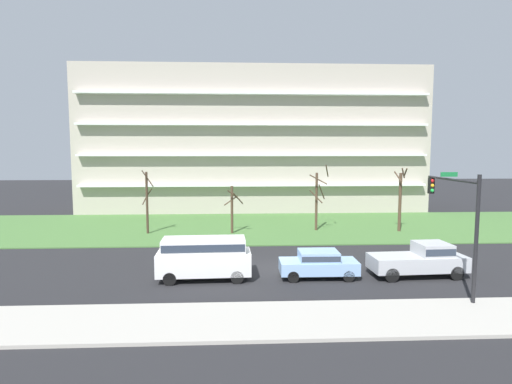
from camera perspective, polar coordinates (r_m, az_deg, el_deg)
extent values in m
plane|color=#232326|center=(26.05, 1.94, -10.45)|extent=(160.00, 160.00, 0.00)
cube|color=#ADA89E|center=(18.51, 4.05, -17.09)|extent=(80.00, 4.00, 0.15)
cube|color=#477238|center=(39.65, 0.28, -4.77)|extent=(80.00, 16.00, 0.08)
cube|color=#B2A899|center=(52.74, -0.51, 7.01)|extent=(40.62, 11.48, 16.91)
cube|color=white|center=(46.70, -0.21, 0.95)|extent=(38.99, 0.90, 0.24)
cube|color=white|center=(46.54, -0.21, 5.10)|extent=(38.99, 0.90, 0.24)
cube|color=white|center=(46.63, -0.21, 9.26)|extent=(38.99, 0.90, 0.24)
cube|color=white|center=(46.96, -0.21, 13.38)|extent=(38.99, 0.90, 0.24)
cylinder|color=#423023|center=(37.11, -14.72, -1.51)|extent=(0.21, 0.21, 5.42)
cylinder|color=#423023|center=(36.46, -14.65, 1.79)|extent=(0.96, 0.49, 1.46)
cylinder|color=#423023|center=(37.32, -14.93, -0.90)|extent=(0.56, 0.47, 1.06)
cylinder|color=#423023|center=(37.20, -14.39, 0.01)|extent=(0.58, 0.50, 0.66)
cylinder|color=#4C3828|center=(36.18, -3.32, -2.49)|extent=(0.22, 0.22, 4.20)
cylinder|color=#4C3828|center=(35.64, -2.48, -0.88)|extent=(0.92, 1.17, 1.09)
cylinder|color=#4C3828|center=(35.51, -3.09, -0.41)|extent=(1.10, 0.42, 0.90)
cylinder|color=#4C3828|center=(36.66, -3.46, -1.18)|extent=(1.25, 0.29, 0.88)
cylinder|color=#4C3828|center=(37.80, 8.29, -1.37)|extent=(0.23, 0.23, 5.27)
cylinder|color=#4C3828|center=(36.85, 8.54, 1.71)|extent=(1.58, 0.13, 0.91)
cylinder|color=#4C3828|center=(37.45, 8.99, 0.02)|extent=(0.80, 0.91, 1.42)
cylinder|color=#4C3828|center=(37.18, 8.23, -0.63)|extent=(1.18, 0.42, 1.20)
cylinder|color=#4C3828|center=(37.46, 9.72, 2.86)|extent=(0.68, 1.80, 1.14)
cylinder|color=#4C3828|center=(39.07, 19.14, -1.39)|extent=(0.27, 0.27, 5.28)
cylinder|color=#4C3828|center=(38.56, 18.90, 2.01)|extent=(0.55, 0.81, 0.93)
cylinder|color=#4C3828|center=(38.95, 19.83, 2.54)|extent=(0.22, 0.88, 0.80)
cylinder|color=#4C3828|center=(38.75, 19.55, 2.47)|extent=(0.49, 0.45, 0.92)
cube|color=#8CB2E0|center=(24.31, 8.55, -10.05)|extent=(4.42, 1.85, 0.70)
cube|color=#8CB2E0|center=(24.15, 8.57, -8.62)|extent=(2.22, 1.68, 0.55)
cube|color=#2D3847|center=(24.15, 8.57, -8.62)|extent=(2.18, 1.72, 0.30)
cylinder|color=black|center=(25.47, 11.67, -10.19)|extent=(0.64, 0.23, 0.64)
cylinder|color=black|center=(24.00, 12.58, -11.20)|extent=(0.64, 0.23, 0.64)
cylinder|color=black|center=(24.93, 4.66, -10.44)|extent=(0.64, 0.23, 0.64)
cylinder|color=black|center=(23.43, 5.12, -11.51)|extent=(0.64, 0.23, 0.64)
cube|color=white|center=(23.85, -7.13, -9.56)|extent=(5.26, 2.17, 1.25)
cube|color=white|center=(23.60, -7.16, -7.22)|extent=(4.66, 1.99, 0.75)
cube|color=#2D3847|center=(23.60, -7.16, -7.22)|extent=(4.57, 2.03, 0.41)
cylinder|color=black|center=(24.86, -2.76, -10.38)|extent=(0.73, 0.24, 0.72)
cylinder|color=black|center=(23.16, -2.60, -11.60)|extent=(0.73, 0.24, 0.72)
cylinder|color=black|center=(25.01, -11.26, -10.38)|extent=(0.73, 0.24, 0.72)
cylinder|color=black|center=(23.32, -11.77, -11.59)|extent=(0.73, 0.24, 0.72)
cube|color=#B7BABF|center=(25.99, 21.22, -8.99)|extent=(5.49, 2.27, 0.85)
cube|color=#B7BABF|center=(26.23, 23.05, -7.19)|extent=(1.89, 1.93, 0.70)
cube|color=#2D3847|center=(26.23, 23.05, -7.19)|extent=(1.86, 1.97, 0.38)
cylinder|color=black|center=(27.73, 23.88, -9.08)|extent=(0.81, 0.26, 0.80)
cylinder|color=black|center=(26.26, 25.81, -9.99)|extent=(0.81, 0.26, 0.80)
cylinder|color=black|center=(26.11, 16.53, -9.73)|extent=(0.81, 0.26, 0.80)
cylinder|color=black|center=(24.54, 18.12, -10.78)|extent=(0.81, 0.26, 0.80)
cylinder|color=black|center=(21.82, 27.97, -5.97)|extent=(0.18, 0.18, 6.16)
cylinder|color=black|center=(23.62, 25.22, 1.56)|extent=(0.12, 4.94, 0.12)
cube|color=black|center=(25.59, 22.90, 0.81)|extent=(0.28, 0.28, 0.90)
sphere|color=red|center=(25.43, 23.07, 1.45)|extent=(0.20, 0.20, 0.20)
sphere|color=#F2A519|center=(25.45, 23.05, 0.82)|extent=(0.20, 0.20, 0.20)
sphere|color=green|center=(25.47, 23.02, 0.19)|extent=(0.20, 0.20, 0.20)
cube|color=#197238|center=(23.82, 24.97, 2.20)|extent=(0.90, 0.04, 0.24)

